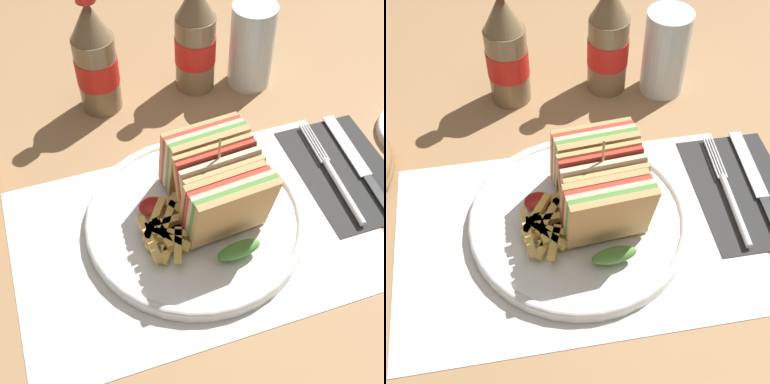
% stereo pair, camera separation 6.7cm
% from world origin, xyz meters
% --- Properties ---
extents(ground_plane, '(4.00, 4.00, 0.00)m').
position_xyz_m(ground_plane, '(0.00, 0.00, 0.00)').
color(ground_plane, '#9E754C').
extents(placemat, '(0.46, 0.30, 0.00)m').
position_xyz_m(placemat, '(-0.01, 0.00, 0.00)').
color(placemat, silver).
rests_on(placemat, ground_plane).
extents(plate_main, '(0.28, 0.28, 0.02)m').
position_xyz_m(plate_main, '(0.00, 0.02, 0.01)').
color(plate_main, white).
rests_on(plate_main, ground_plane).
extents(club_sandwich, '(0.11, 0.17, 0.13)m').
position_xyz_m(club_sandwich, '(0.03, 0.02, 0.07)').
color(club_sandwich, tan).
rests_on(club_sandwich, plate_main).
extents(fries_pile, '(0.08, 0.10, 0.02)m').
position_xyz_m(fries_pile, '(-0.04, -0.00, 0.03)').
color(fries_pile, '#E0B756').
rests_on(fries_pile, plate_main).
extents(ketchup_blob, '(0.03, 0.03, 0.01)m').
position_xyz_m(ketchup_blob, '(-0.05, 0.04, 0.03)').
color(ketchup_blob, maroon).
rests_on(ketchup_blob, plate_main).
extents(napkin, '(0.13, 0.20, 0.00)m').
position_xyz_m(napkin, '(0.23, 0.03, 0.00)').
color(napkin, '#2D2D2D').
rests_on(napkin, ground_plane).
extents(fork, '(0.02, 0.20, 0.01)m').
position_xyz_m(fork, '(0.20, 0.02, 0.01)').
color(fork, silver).
rests_on(fork, napkin).
extents(knife, '(0.03, 0.21, 0.00)m').
position_xyz_m(knife, '(0.25, 0.03, 0.01)').
color(knife, black).
rests_on(knife, napkin).
extents(coke_bottle_near, '(0.06, 0.06, 0.20)m').
position_xyz_m(coke_bottle_near, '(-0.06, 0.28, 0.09)').
color(coke_bottle_near, '#7A6647').
rests_on(coke_bottle_near, ground_plane).
extents(coke_bottle_far, '(0.06, 0.06, 0.20)m').
position_xyz_m(coke_bottle_far, '(0.09, 0.28, 0.09)').
color(coke_bottle_far, '#7A6647').
rests_on(coke_bottle_far, ground_plane).
extents(glass_near, '(0.07, 0.07, 0.14)m').
position_xyz_m(glass_near, '(0.18, 0.26, 0.06)').
color(glass_near, silver).
rests_on(glass_near, ground_plane).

